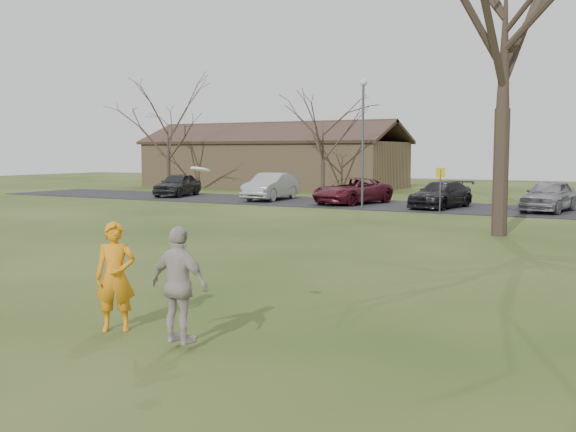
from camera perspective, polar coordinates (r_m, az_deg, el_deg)
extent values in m
plane|color=#1E380F|center=(10.42, -10.80, -10.12)|extent=(120.00, 120.00, 0.00)
cube|color=black|center=(33.46, 17.56, 0.52)|extent=(62.00, 6.50, 0.04)
imported|color=orange|center=(10.74, -14.55, -5.05)|extent=(0.75, 0.69, 1.71)
imported|color=#252527|center=(41.92, -9.42, 2.68)|extent=(2.59, 4.49, 1.44)
imported|color=#9B9A9F|center=(38.10, -1.46, 2.55)|extent=(2.01, 4.79, 1.54)
imported|color=#531321|center=(35.48, 5.51, 2.16)|extent=(3.37, 5.32, 1.37)
imported|color=black|center=(33.61, 12.96, 1.80)|extent=(2.56, 4.72, 1.30)
imported|color=gray|center=(32.99, 21.44, 1.64)|extent=(2.32, 4.51, 1.47)
imported|color=#B4A6A2|center=(9.49, -9.27, -5.85)|extent=(0.99, 0.46, 1.66)
cylinder|color=white|center=(9.34, -7.51, 3.99)|extent=(0.27, 0.27, 0.09)
cube|color=#8C6D4C|center=(52.81, -1.31, 4.40)|extent=(20.00, 8.00, 3.50)
cube|color=#33231C|center=(51.06, -2.47, 7.16)|extent=(20.60, 4.40, 1.78)
cube|color=#33231C|center=(54.61, -0.23, 7.06)|extent=(20.60, 4.40, 1.78)
cube|color=#38281E|center=(52.85, -1.31, 7.87)|extent=(20.60, 0.45, 0.20)
cylinder|color=#47474C|center=(32.67, 6.41, 5.86)|extent=(0.12, 0.12, 6.00)
sphere|color=beige|center=(32.84, 6.47, 11.28)|extent=(0.34, 0.34, 0.34)
cylinder|color=#47474C|center=(30.94, 12.89, 2.07)|extent=(0.06, 0.06, 2.00)
cube|color=yellow|center=(30.90, 12.92, 3.64)|extent=(0.35, 0.35, 0.45)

